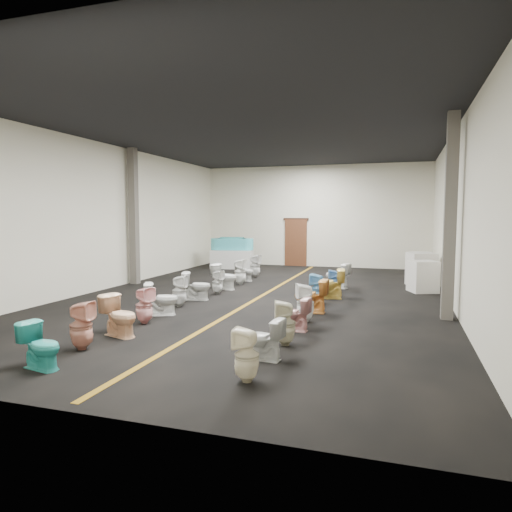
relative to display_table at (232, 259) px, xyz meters
The scene contains 39 objects.
floor 6.98m from the display_table, 62.48° to the right, with size 16.00×16.00×0.00m, color black.
ceiling 8.09m from the display_table, 62.48° to the right, with size 16.00×16.00×0.00m, color black.
wall_back 4.14m from the display_table, 29.49° to the left, with size 10.00×10.00×0.00m, color beige.
wall_front 14.66m from the display_table, 77.21° to the right, with size 10.00×10.00×0.00m, color beige.
wall_left 6.69m from the display_table, 106.08° to the right, with size 16.00×16.00×0.00m, color beige.
wall_right 10.45m from the display_table, 36.93° to the right, with size 16.00×16.00×0.00m, color beige.
aisle_stripe 6.98m from the display_table, 62.48° to the right, with size 0.12×15.60×0.01m, color #885E13.
back_door 3.06m from the display_table, 36.05° to the left, with size 1.00×0.10×2.10m, color #562D19.
door_frame 3.46m from the display_table, 36.20° to the left, with size 1.15×0.08×0.10m, color #331C11.
column_left 5.71m from the display_table, 106.46° to the right, with size 0.25×0.25×4.50m, color #59544C.
column_right 11.22m from the display_table, 43.94° to the right, with size 0.25×0.25×4.50m, color #59544C.
display_table is the anchor object (origin of this frame).
bathtub 0.67m from the display_table, 116.57° to the left, with size 1.84×0.87×0.55m.
appliance_crate_a 8.62m from the display_table, 27.84° to the right, with size 0.73×0.73×0.94m, color silver.
appliance_crate_b 8.11m from the display_table, 20.04° to the right, with size 0.79×0.79×1.09m, color silver.
appliance_crate_c 7.83m from the display_table, 13.47° to the right, with size 0.78×0.78×0.88m, color silver.
appliance_crate_d 7.63m from the display_table, ahead, with size 0.65×0.65×0.93m, color silver.
toilet_left_0 13.19m from the display_table, 81.80° to the right, with size 0.39×0.69×0.70m, color teal.
toilet_left_1 12.20m from the display_table, 81.48° to the right, with size 0.38×0.39×0.84m, color tan.
toilet_left_2 11.27m from the display_table, 80.19° to the right, with size 0.44×0.77×0.79m, color #FEC698.
toilet_left_3 10.26m from the display_table, 79.74° to the right, with size 0.36×0.36×0.79m, color #F7B2B0.
toilet_left_4 9.39m from the display_table, 79.29° to the right, with size 0.42×0.74×0.76m, color white.
toilet_left_5 8.41m from the display_table, 78.39° to the right, with size 0.36×0.37×0.80m, color silver.
toilet_left_6 7.45m from the display_table, 76.75° to the right, with size 0.43×0.75×0.76m, color silver.
toilet_left_7 6.56m from the display_table, 73.03° to the right, with size 0.32×0.32×0.70m, color silver.
toilet_left_8 5.67m from the display_table, 71.64° to the right, with size 0.44×0.77×0.79m, color white.
toilet_left_9 4.73m from the display_table, 66.03° to the right, with size 0.38×0.39×0.86m, color white.
toilet_left_10 3.88m from the display_table, 62.64° to the right, with size 0.38×0.66×0.67m, color silver.
toilet_left_11 3.07m from the display_table, 53.25° to the right, with size 0.38×0.39×0.84m, color white.
toilet_right_0 13.59m from the display_table, 68.47° to the right, with size 0.34×0.35×0.76m, color #F3E8C8.
toilet_right_1 12.64m from the display_table, 67.10° to the right, with size 0.38×0.67×0.68m, color silver.
toilet_right_2 11.89m from the display_table, 64.82° to the right, with size 0.36×0.37×0.80m, color beige.
toilet_right_3 10.89m from the display_table, 62.89° to the right, with size 0.38×0.67×0.68m, color #DD9B97.
toilet_right_4 10.21m from the display_table, 60.44° to the right, with size 0.38×0.38×0.83m, color white.
toilet_right_5 9.34m from the display_table, 57.84° to the right, with size 0.45×0.78×0.80m, color orange.
toilet_right_6 8.44m from the display_table, 54.17° to the right, with size 0.36×0.36×0.79m, color #66A7D2.
toilet_right_7 7.85m from the display_table, 49.37° to the right, with size 0.47×0.82×0.83m, color #EECA5A.
toilet_right_8 7.12m from the display_table, 44.31° to the right, with size 0.31×0.32×0.69m, color #669DD6.
toilet_right_9 6.49m from the display_table, 38.58° to the right, with size 0.44×0.78×0.79m, color white.
Camera 1 is at (3.75, -12.25, 2.30)m, focal length 32.00 mm.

